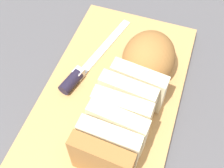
% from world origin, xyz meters
% --- Properties ---
extents(ground_plane, '(3.00, 3.00, 0.00)m').
position_xyz_m(ground_plane, '(0.00, 0.00, 0.00)').
color(ground_plane, '#4C4C51').
extents(cutting_board, '(0.47, 0.29, 0.02)m').
position_xyz_m(cutting_board, '(0.00, 0.00, 0.01)').
color(cutting_board, tan).
rests_on(cutting_board, ground_plane).
extents(bread_loaf, '(0.30, 0.11, 0.10)m').
position_xyz_m(bread_loaf, '(0.01, 0.05, 0.07)').
color(bread_loaf, '#996633').
rests_on(bread_loaf, cutting_board).
extents(bread_knife, '(0.24, 0.07, 0.02)m').
position_xyz_m(bread_knife, '(-0.01, -0.08, 0.03)').
color(bread_knife, silver).
rests_on(bread_knife, cutting_board).
extents(crumb_near_knife, '(0.01, 0.01, 0.01)m').
position_xyz_m(crumb_near_knife, '(-0.01, 0.04, 0.02)').
color(crumb_near_knife, '#996633').
rests_on(crumb_near_knife, cutting_board).
extents(crumb_near_loaf, '(0.01, 0.01, 0.01)m').
position_xyz_m(crumb_near_loaf, '(-0.01, 0.02, 0.02)').
color(crumb_near_loaf, '#996633').
rests_on(crumb_near_loaf, cutting_board).
extents(crumb_stray_left, '(0.00, 0.00, 0.00)m').
position_xyz_m(crumb_stray_left, '(-0.04, 0.06, 0.02)').
color(crumb_stray_left, '#996633').
rests_on(crumb_stray_left, cutting_board).
extents(crumb_stray_right, '(0.00, 0.00, 0.00)m').
position_xyz_m(crumb_stray_right, '(-0.05, -0.00, 0.02)').
color(crumb_stray_right, '#996633').
rests_on(crumb_stray_right, cutting_board).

